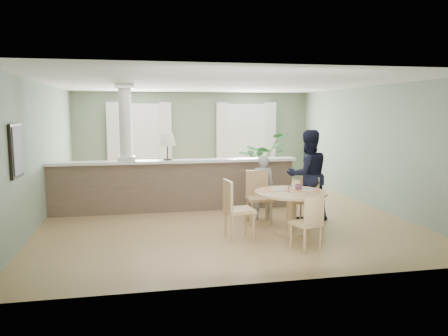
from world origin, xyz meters
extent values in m
plane|color=tan|center=(0.00, 0.00, 0.00)|extent=(8.00, 8.00, 0.00)
cube|color=gray|center=(0.00, 4.00, 1.35)|extent=(7.00, 0.02, 2.70)
cube|color=gray|center=(-3.50, 0.00, 1.35)|extent=(0.02, 8.00, 2.70)
cube|color=gray|center=(3.50, 0.00, 1.35)|extent=(0.02, 8.00, 2.70)
cube|color=gray|center=(0.00, -4.00, 1.35)|extent=(7.00, 0.02, 2.70)
cube|color=white|center=(0.00, 0.00, 2.70)|extent=(7.00, 8.00, 0.02)
cube|color=white|center=(-1.60, 3.97, 1.55)|extent=(1.10, 0.02, 1.50)
cube|color=white|center=(-1.60, 3.94, 1.55)|extent=(1.22, 0.04, 1.62)
cube|color=white|center=(1.60, 3.97, 1.55)|extent=(1.10, 0.02, 1.50)
cube|color=white|center=(1.60, 3.94, 1.55)|extent=(1.22, 0.04, 1.62)
cube|color=silver|center=(-2.35, 3.88, 1.25)|extent=(0.35, 0.10, 2.30)
cube|color=silver|center=(-0.85, 3.88, 1.25)|extent=(0.35, 0.10, 2.30)
cube|color=silver|center=(0.85, 3.88, 1.25)|extent=(0.35, 0.10, 2.30)
cube|color=silver|center=(2.35, 3.88, 1.25)|extent=(0.35, 0.10, 2.30)
cube|color=black|center=(-3.47, -2.00, 1.55)|extent=(0.04, 0.62, 0.82)
cube|color=slate|center=(-3.44, -2.00, 1.55)|extent=(0.02, 0.52, 0.72)
cube|color=brown|center=(-0.90, 0.20, 0.53)|extent=(5.20, 0.22, 1.05)
cube|color=white|center=(-0.90, 0.20, 1.08)|extent=(5.32, 0.36, 0.06)
cube|color=white|center=(-1.90, 0.20, 1.16)|extent=(0.36, 0.36, 0.10)
cylinder|color=white|center=(-1.90, 0.20, 1.91)|extent=(0.26, 0.26, 1.39)
cube|color=white|center=(-1.90, 0.20, 2.65)|extent=(0.38, 0.38, 0.10)
cylinder|color=black|center=(-1.05, 0.20, 1.12)|extent=(0.18, 0.18, 0.03)
cylinder|color=black|center=(-1.05, 0.20, 1.28)|extent=(0.03, 0.03, 0.28)
cone|color=beige|center=(-1.05, 0.20, 1.55)|extent=(0.36, 0.36, 0.26)
imported|color=#8C674C|center=(0.21, 1.64, 0.44)|extent=(3.03, 1.23, 0.88)
imported|color=#276329|center=(1.66, 2.37, 0.78)|extent=(1.86, 1.84, 1.56)
cylinder|color=tan|center=(0.92, -1.98, 0.02)|extent=(0.53, 0.53, 0.04)
cylinder|color=tan|center=(0.92, -1.98, 0.38)|extent=(0.14, 0.14, 0.68)
cylinder|color=tan|center=(0.92, -1.98, 0.74)|extent=(1.26, 1.26, 0.04)
cube|color=#B64B28|center=(0.75, -1.79, 0.76)|extent=(0.46, 0.35, 0.01)
cube|color=#B64B28|center=(1.25, -1.88, 0.76)|extent=(0.54, 0.47, 0.01)
cylinder|color=silver|center=(0.75, -1.82, 0.77)|extent=(0.27, 0.27, 0.01)
cylinder|color=silver|center=(1.27, -1.90, 0.77)|extent=(0.27, 0.27, 0.01)
cylinder|color=white|center=(0.90, -2.00, 0.81)|extent=(0.08, 0.08, 0.09)
cube|color=silver|center=(0.68, -1.87, 0.78)|extent=(0.02, 0.18, 0.00)
cube|color=silver|center=(0.57, -1.82, 0.77)|extent=(0.02, 0.22, 0.00)
cylinder|color=white|center=(1.37, -2.13, 0.79)|extent=(0.04, 0.04, 0.07)
cylinder|color=silver|center=(1.37, -2.13, 0.84)|extent=(0.04, 0.04, 0.01)
imported|color=#2247A1|center=(1.11, -1.84, 0.81)|extent=(0.13, 0.13, 0.10)
cube|color=tan|center=(0.59, -1.18, 0.49)|extent=(0.47, 0.47, 0.05)
cylinder|color=tan|center=(0.40, -1.36, 0.23)|extent=(0.04, 0.04, 0.47)
cylinder|color=tan|center=(0.76, -1.37, 0.23)|extent=(0.04, 0.04, 0.47)
cylinder|color=tan|center=(0.41, -0.99, 0.23)|extent=(0.04, 0.04, 0.47)
cylinder|color=tan|center=(0.78, -1.00, 0.23)|extent=(0.04, 0.04, 0.47)
cube|color=tan|center=(0.59, -0.97, 0.76)|extent=(0.43, 0.06, 0.50)
cube|color=tan|center=(1.47, -1.36, 0.43)|extent=(0.56, 0.56, 0.05)
cylinder|color=tan|center=(1.24, -1.39, 0.20)|extent=(0.04, 0.04, 0.41)
cylinder|color=tan|center=(1.49, -1.59, 0.20)|extent=(0.04, 0.04, 0.41)
cylinder|color=tan|center=(1.44, -1.14, 0.20)|extent=(0.04, 0.04, 0.41)
cylinder|color=tan|center=(1.69, -1.34, 0.20)|extent=(0.04, 0.04, 0.41)
cube|color=tan|center=(1.58, -1.22, 0.67)|extent=(0.32, 0.27, 0.44)
cube|color=tan|center=(0.85, -2.86, 0.42)|extent=(0.50, 0.50, 0.05)
cylinder|color=tan|center=(0.95, -2.66, 0.20)|extent=(0.04, 0.04, 0.40)
cylinder|color=tan|center=(0.65, -2.77, 0.20)|extent=(0.04, 0.04, 0.40)
cylinder|color=tan|center=(1.06, -2.96, 0.20)|extent=(0.04, 0.04, 0.40)
cylinder|color=tan|center=(0.76, -3.07, 0.20)|extent=(0.04, 0.04, 0.40)
cube|color=tan|center=(0.91, -3.03, 0.65)|extent=(0.37, 0.16, 0.43)
cube|color=tan|center=(-0.01, -2.06, 0.49)|extent=(0.50, 0.50, 0.05)
cylinder|color=tan|center=(0.19, -2.23, 0.23)|extent=(0.04, 0.04, 0.47)
cylinder|color=tan|center=(0.15, -1.86, 0.23)|extent=(0.04, 0.04, 0.47)
cylinder|color=tan|center=(-0.18, -2.27, 0.23)|extent=(0.04, 0.04, 0.47)
cylinder|color=tan|center=(-0.22, -1.90, 0.23)|extent=(0.04, 0.04, 0.47)
cube|color=tan|center=(-0.22, -2.08, 0.76)|extent=(0.09, 0.44, 0.50)
imported|color=#97979C|center=(0.74, -0.85, 0.65)|extent=(0.52, 0.40, 1.29)
imported|color=black|center=(1.61, -1.04, 0.89)|extent=(0.91, 0.73, 1.78)
camera|label=1|loc=(-1.67, -9.05, 2.15)|focal=35.00mm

